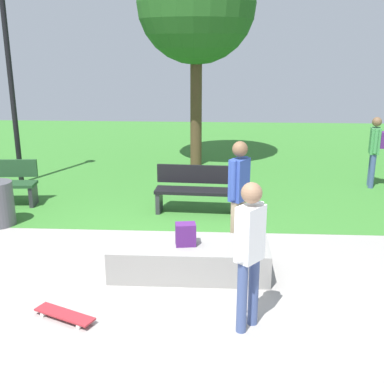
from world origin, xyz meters
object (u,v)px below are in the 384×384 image
object	(u,v)px
skateboard_by_ledge	(65,314)
pedestrian_with_backpack	(375,146)
tree_leaning_ash	(196,4)
concrete_ledge	(190,258)
skater_watching	(239,189)
lamp_post	(8,56)
park_bench_center_lawn	(197,188)
backpack_on_ledge	(186,234)
skater_performing_trick	(250,245)

from	to	relation	value
skateboard_by_ledge	pedestrian_with_backpack	xyz separation A→B (m)	(5.36, 5.94, 0.90)
tree_leaning_ash	concrete_ledge	bearing A→B (deg)	-88.03
skater_watching	tree_leaning_ash	world-z (taller)	tree_leaning_ash
tree_leaning_ash	lamp_post	distance (m)	4.71
concrete_ledge	tree_leaning_ash	bearing A→B (deg)	91.97
park_bench_center_lawn	lamp_post	xyz separation A→B (m)	(-4.28, 1.86, 2.43)
concrete_ledge	backpack_on_ledge	distance (m)	0.40
concrete_ledge	tree_leaning_ash	world-z (taller)	tree_leaning_ash
concrete_ledge	skateboard_by_ledge	bearing A→B (deg)	-137.46
concrete_ledge	park_bench_center_lawn	xyz separation A→B (m)	(-0.02, 2.67, 0.25)
tree_leaning_ash	lamp_post	size ratio (longest dim) A/B	1.16
skateboard_by_ledge	lamp_post	distance (m)	7.10
park_bench_center_lawn	tree_leaning_ash	xyz separation A→B (m)	(-0.20, 3.88, 3.64)
backpack_on_ledge	lamp_post	xyz separation A→B (m)	(-4.24, 4.57, 2.29)
skateboard_by_ledge	tree_leaning_ash	bearing A→B (deg)	81.32
tree_leaning_ash	lamp_post	xyz separation A→B (m)	(-4.07, -2.03, -1.21)
skater_watching	lamp_post	size ratio (longest dim) A/B	0.37
lamp_post	pedestrian_with_backpack	world-z (taller)	lamp_post
lamp_post	concrete_ledge	bearing A→B (deg)	-46.49
skater_watching	backpack_on_ledge	bearing A→B (deg)	-132.75
lamp_post	pedestrian_with_backpack	xyz separation A→B (m)	(8.23, 0.11, -1.95)
park_bench_center_lawn	backpack_on_ledge	bearing A→B (deg)	-90.67
pedestrian_with_backpack	skater_watching	bearing A→B (deg)	-129.87
lamp_post	tree_leaning_ash	bearing A→B (deg)	26.47
skateboard_by_ledge	tree_leaning_ash	xyz separation A→B (m)	(1.20, 7.86, 4.06)
skater_watching	concrete_ledge	bearing A→B (deg)	-132.33
pedestrian_with_backpack	backpack_on_ledge	bearing A→B (deg)	-130.40
skater_performing_trick	tree_leaning_ash	distance (m)	8.54
concrete_ledge	park_bench_center_lawn	distance (m)	2.68
backpack_on_ledge	park_bench_center_lawn	world-z (taller)	park_bench_center_lawn
concrete_ledge	park_bench_center_lawn	bearing A→B (deg)	90.46
concrete_ledge	skater_watching	bearing A→B (deg)	47.67
skater_watching	park_bench_center_lawn	world-z (taller)	skater_watching
concrete_ledge	pedestrian_with_backpack	bearing A→B (deg)	49.70
skater_watching	tree_leaning_ash	xyz separation A→B (m)	(-0.93, 5.78, 3.06)
pedestrian_with_backpack	skater_performing_trick	bearing A→B (deg)	-117.97
skater_watching	pedestrian_with_backpack	xyz separation A→B (m)	(3.22, 3.86, -0.09)
backpack_on_ledge	skater_performing_trick	distance (m)	1.59
skater_performing_trick	backpack_on_ledge	bearing A→B (deg)	121.55
pedestrian_with_backpack	concrete_ledge	bearing A→B (deg)	-130.30
backpack_on_ledge	lamp_post	world-z (taller)	lamp_post
skater_performing_trick	tree_leaning_ash	xyz separation A→B (m)	(-0.98, 7.91, 3.08)
skater_watching	tree_leaning_ash	distance (m)	6.61
skater_performing_trick	pedestrian_with_backpack	xyz separation A→B (m)	(3.18, 5.99, -0.07)
skater_performing_trick	park_bench_center_lawn	size ratio (longest dim) A/B	1.09
concrete_ledge	skater_watching	size ratio (longest dim) A/B	1.25
skateboard_by_ledge	skater_performing_trick	bearing A→B (deg)	-1.22
skateboard_by_ledge	skater_watching	bearing A→B (deg)	44.34
lamp_post	skater_performing_trick	bearing A→B (deg)	-49.36
park_bench_center_lawn	concrete_ledge	bearing A→B (deg)	-89.54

